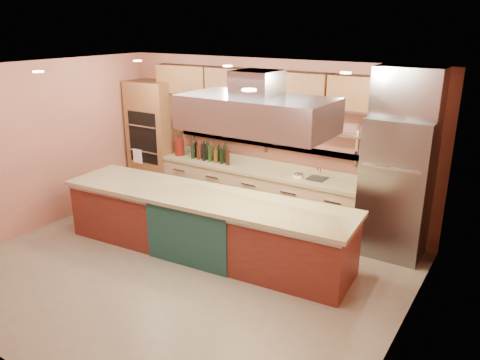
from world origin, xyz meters
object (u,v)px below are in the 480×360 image
Objects in this scene: flower_vase at (180,147)px; green_canister at (229,114)px; island at (204,224)px; kitchen_scale at (298,175)px; refrigerator at (396,188)px; copper_kettle at (228,115)px.

green_canister is (1.00, 0.22, 0.71)m from flower_vase.
green_canister reaches higher than flower_vase.
green_canister is at bearing 108.16° from island.
kitchen_scale is at bearing 58.44° from island.
flower_vase is at bearing 179.86° from refrigerator.
copper_kettle reaches higher than island.
refrigerator reaches higher than flower_vase.
island is 2.41m from flower_vase.
island is at bearing -41.83° from flower_vase.
kitchen_scale is at bearing 0.00° from flower_vase.
refrigerator reaches higher than green_canister.
refrigerator is 2.90m from island.
kitchen_scale reaches higher than island.
flower_vase is at bearing 158.79° from kitchen_scale.
kitchen_scale is 0.88× the size of green_canister.
flower_vase is 1.21m from copper_kettle.
copper_kettle is 0.95× the size of green_canister.
flower_vase is at bearing -167.30° from copper_kettle.
green_canister reaches higher than copper_kettle.
island is 30.18× the size of kitchen_scale.
flower_vase is at bearing -167.63° from green_canister.
copper_kettle is at bearing 180.00° from green_canister.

